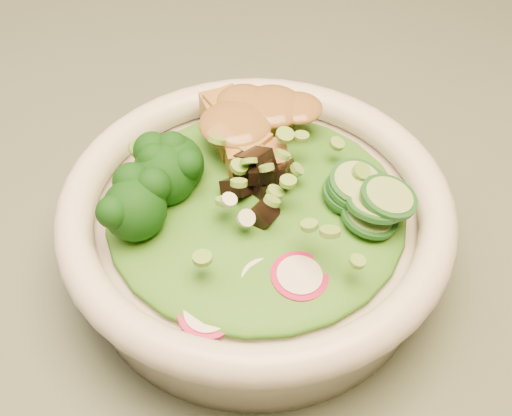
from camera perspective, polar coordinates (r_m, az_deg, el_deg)
name	(u,v)px	position (r m, az deg, el deg)	size (l,w,h in m)	color
dining_table	(7,392)	(0.59, -19.27, -13.73)	(1.20, 0.80, 0.75)	black
salad_bowl	(256,228)	(0.45, 0.00, -1.60)	(0.25, 0.25, 0.07)	silver
lettuce_bed	(256,207)	(0.44, 0.00, 0.09)	(0.19, 0.19, 0.02)	#1C5F14
broccoli_florets	(161,197)	(0.43, -7.61, 0.84)	(0.07, 0.06, 0.04)	black
radish_slices	(267,283)	(0.40, 0.88, -6.01)	(0.10, 0.04, 0.02)	#A40C3F
cucumber_slices	(354,193)	(0.44, 7.81, 1.21)	(0.06, 0.06, 0.03)	#89A65C
mushroom_heap	(255,180)	(0.44, -0.08, 2.24)	(0.06, 0.06, 0.04)	black
tofu_cubes	(253,132)	(0.47, -0.21, 6.09)	(0.08, 0.05, 0.03)	#9E6D34
peanut_sauce	(253,118)	(0.46, -0.21, 7.18)	(0.06, 0.05, 0.01)	brown
scallion_garnish	(256,183)	(0.42, 0.00, 2.05)	(0.17, 0.17, 0.02)	#679C37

